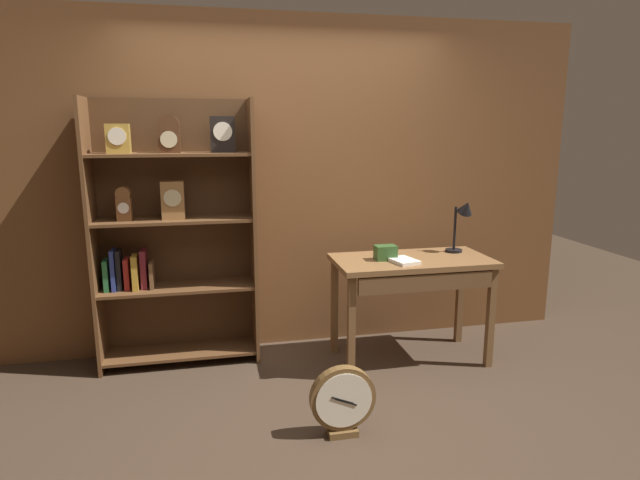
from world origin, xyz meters
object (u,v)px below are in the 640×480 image
round_clock_large (343,401)px  workbench (413,273)px  bookshelf (171,232)px  open_repair_manual (403,261)px  desk_lamp (463,217)px  toolbox_small (386,253)px

round_clock_large → workbench: bearing=49.0°
bookshelf → round_clock_large: (0.97, -1.27, -0.79)m
bookshelf → open_repair_manual: (1.63, -0.47, -0.19)m
workbench → round_clock_large: 1.26m
desk_lamp → toolbox_small: desk_lamp is taller
bookshelf → open_repair_manual: bearing=-16.2°
workbench → toolbox_small: size_ratio=7.50×
desk_lamp → toolbox_small: bearing=-171.8°
open_repair_manual → round_clock_large: size_ratio=0.52×
bookshelf → toolbox_small: bearing=-13.5°
desk_lamp → workbench: bearing=-165.0°
bookshelf → workbench: bearing=-12.7°
workbench → open_repair_manual: bearing=-143.7°
round_clock_large → toolbox_small: bearing=58.5°
bookshelf → desk_lamp: (2.18, -0.27, 0.07)m
toolbox_small → round_clock_large: bearing=-121.5°
bookshelf → desk_lamp: 2.20m
desk_lamp → toolbox_small: (-0.65, -0.09, -0.22)m
workbench → toolbox_small: bearing=173.5°
bookshelf → workbench: size_ratio=1.68×
toolbox_small → round_clock_large: (-0.55, -0.90, -0.64)m
desk_lamp → round_clock_large: 1.79m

